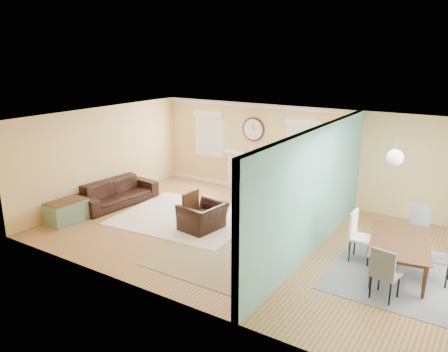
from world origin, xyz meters
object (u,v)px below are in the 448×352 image
(green_chair, at_px, (282,195))
(sofa, at_px, (117,193))
(dining_table, at_px, (400,257))
(credenza, at_px, (315,215))
(eames_chair, at_px, (203,217))

(green_chair, bearing_deg, sofa, 63.77)
(green_chair, height_order, dining_table, dining_table)
(credenza, relative_size, dining_table, 0.74)
(sofa, xyz_separation_m, dining_table, (7.27, 0.13, -0.01))
(sofa, bearing_deg, eames_chair, -88.76)
(credenza, bearing_deg, dining_table, -25.89)
(eames_chair, distance_m, dining_table, 4.31)
(eames_chair, xyz_separation_m, credenza, (2.24, 1.30, 0.08))
(sofa, height_order, dining_table, sofa)
(eames_chair, height_order, green_chair, same)
(sofa, distance_m, dining_table, 7.27)
(green_chair, bearing_deg, eames_chair, 103.60)
(sofa, distance_m, credenza, 5.34)
(dining_table, bearing_deg, credenza, 53.25)
(green_chair, relative_size, credenza, 0.51)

